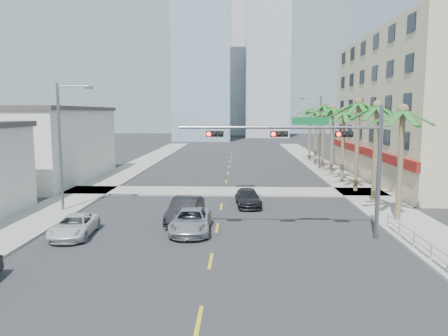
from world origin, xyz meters
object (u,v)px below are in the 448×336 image
car_parked_far (74,226)px  car_lane_center (191,221)px  car_lane_left (185,210)px  car_lane_right (248,198)px  traffic_signal_mast (321,148)px

car_parked_far → car_lane_center: (6.52, 1.13, 0.07)m
car_lane_left → car_lane_center: 2.49m
car_lane_right → car_lane_left: bearing=-134.5°
car_parked_far → car_lane_right: (10.02, 8.50, 0.02)m
car_parked_far → car_lane_center: bearing=5.9°
car_lane_center → car_lane_right: bearing=63.2°
traffic_signal_mast → car_lane_center: size_ratio=2.27×
car_parked_far → car_lane_left: car_lane_left is taller
car_lane_left → car_lane_center: (0.62, -2.41, -0.11)m
traffic_signal_mast → car_parked_far: (-13.81, -0.11, -4.45)m
car_parked_far → car_lane_left: 6.88m
car_lane_center → car_lane_right: size_ratio=1.13×
car_lane_left → car_lane_center: car_lane_left is taller
car_lane_left → car_lane_center: bearing=-69.8°
car_lane_left → car_lane_right: 6.45m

